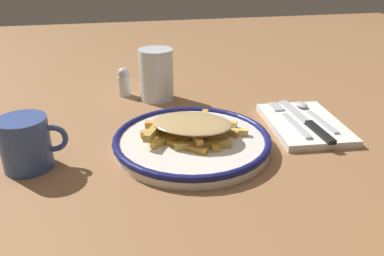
{
  "coord_description": "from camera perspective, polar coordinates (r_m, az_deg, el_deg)",
  "views": [
    {
      "loc": [
        -0.13,
        -0.6,
        0.32
      ],
      "look_at": [
        0.0,
        0.0,
        0.04
      ],
      "focal_mm": 36.7,
      "sensor_mm": 36.0,
      "label": 1
    }
  ],
  "objects": [
    {
      "name": "napkin",
      "position": [
        0.8,
        15.97,
        0.56
      ],
      "size": [
        0.15,
        0.21,
        0.01
      ],
      "primitive_type": "cube",
      "rotation": [
        0.0,
        0.0,
        -0.08
      ],
      "color": "silver",
      "rests_on": "ground_plane"
    },
    {
      "name": "knife",
      "position": [
        0.78,
        16.67,
        0.66
      ],
      "size": [
        0.02,
        0.21,
        0.01
      ],
      "color": "black",
      "rests_on": "napkin"
    },
    {
      "name": "plate",
      "position": [
        0.69,
        -0.0,
        -1.92
      ],
      "size": [
        0.28,
        0.28,
        0.02
      ],
      "color": "silver",
      "rests_on": "ground_plane"
    },
    {
      "name": "salt_shaker",
      "position": [
        0.94,
        -9.86,
        6.65
      ],
      "size": [
        0.03,
        0.03,
        0.07
      ],
      "color": "silver",
      "rests_on": "ground_plane"
    },
    {
      "name": "spoon",
      "position": [
        0.83,
        16.65,
        2.36
      ],
      "size": [
        0.02,
        0.15,
        0.01
      ],
      "color": "silver",
      "rests_on": "napkin"
    },
    {
      "name": "fries_heap",
      "position": [
        0.68,
        -0.01,
        0.0
      ],
      "size": [
        0.19,
        0.17,
        0.04
      ],
      "color": "gold",
      "rests_on": "plate"
    },
    {
      "name": "ground_plane",
      "position": [
        0.69,
        -0.0,
        -2.88
      ],
      "size": [
        2.6,
        2.6,
        0.0
      ],
      "primitive_type": "plane",
      "color": "#90633E"
    },
    {
      "name": "coffee_mug",
      "position": [
        0.67,
        -22.94,
        -2.06
      ],
      "size": [
        0.1,
        0.08,
        0.08
      ],
      "color": "#364F90",
      "rests_on": "ground_plane"
    },
    {
      "name": "water_glass",
      "position": [
        0.9,
        -5.2,
        7.72
      ],
      "size": [
        0.08,
        0.08,
        0.12
      ],
      "primitive_type": "cylinder",
      "color": "silver",
      "rests_on": "ground_plane"
    },
    {
      "name": "fork",
      "position": [
        0.79,
        13.87,
        1.35
      ],
      "size": [
        0.02,
        0.18,
        0.0
      ],
      "color": "silver",
      "rests_on": "napkin"
    }
  ]
}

